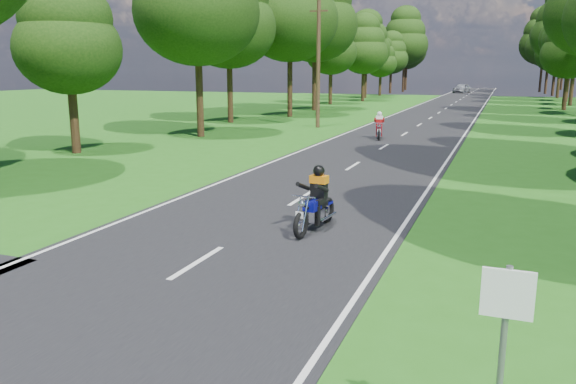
% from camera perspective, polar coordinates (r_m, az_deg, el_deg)
% --- Properties ---
extents(ground, '(160.00, 160.00, 0.00)m').
position_cam_1_polar(ground, '(9.57, -15.31, -10.75)').
color(ground, '#225E15').
rests_on(ground, ground).
extents(main_road, '(7.00, 140.00, 0.02)m').
position_cam_1_polar(main_road, '(57.39, 15.74, 8.17)').
color(main_road, black).
rests_on(main_road, ground).
extents(road_markings, '(7.40, 140.00, 0.01)m').
position_cam_1_polar(road_markings, '(55.55, 15.41, 8.08)').
color(road_markings, silver).
rests_on(road_markings, main_road).
extents(treeline, '(40.00, 115.35, 14.78)m').
position_cam_1_polar(treeline, '(67.36, 18.28, 15.59)').
color(treeline, black).
rests_on(treeline, ground).
extents(telegraph_pole, '(1.20, 0.26, 8.00)m').
position_cam_1_polar(telegraph_pole, '(36.82, 3.10, 12.89)').
color(telegraph_pole, '#382616').
rests_on(telegraph_pole, ground).
extents(road_sign, '(0.45, 0.07, 2.00)m').
position_cam_1_polar(road_sign, '(5.53, 21.07, -13.49)').
color(road_sign, slate).
rests_on(road_sign, ground).
extents(rider_near_blue, '(0.79, 1.87, 1.51)m').
position_cam_1_polar(rider_near_blue, '(12.94, 2.76, -0.66)').
color(rider_near_blue, '#0C0E86').
rests_on(rider_near_blue, main_road).
extents(rider_far_red, '(0.94, 1.85, 1.47)m').
position_cam_1_polar(rider_far_red, '(30.89, 9.25, 6.71)').
color(rider_far_red, '#A50C13').
rests_on(rider_far_red, main_road).
extents(distant_car, '(2.92, 4.85, 1.54)m').
position_cam_1_polar(distant_car, '(97.75, 17.24, 10.05)').
color(distant_car, '#ADB0B4').
rests_on(distant_car, main_road).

